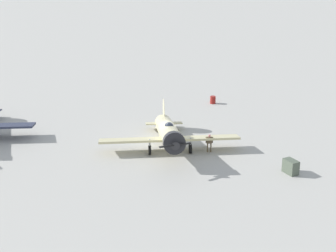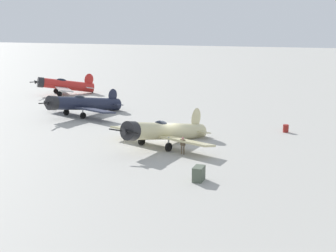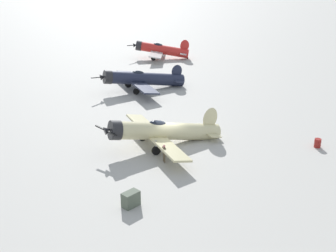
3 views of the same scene
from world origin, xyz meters
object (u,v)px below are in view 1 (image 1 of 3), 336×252
at_px(fuel_drum, 213,100).
at_px(airplane_foreground, 169,133).
at_px(ground_crew_mechanic, 209,141).
at_px(equipment_crate, 291,167).

bearing_deg(fuel_drum, airplane_foreground, -135.02).
bearing_deg(ground_crew_mechanic, equipment_crate, -125.39).
distance_m(airplane_foreground, ground_crew_mechanic, 3.55).
relative_size(equipment_crate, fuel_drum, 1.53).
distance_m(ground_crew_mechanic, fuel_drum, 14.22).
bearing_deg(ground_crew_mechanic, fuel_drum, -5.12).
xyz_separation_m(airplane_foreground, equipment_crate, (6.20, -8.66, -0.82)).
distance_m(ground_crew_mechanic, equipment_crate, 7.28).
bearing_deg(airplane_foreground, ground_crew_mechanic, 68.69).
xyz_separation_m(equipment_crate, fuel_drum, (3.72, 18.57, -0.13)).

